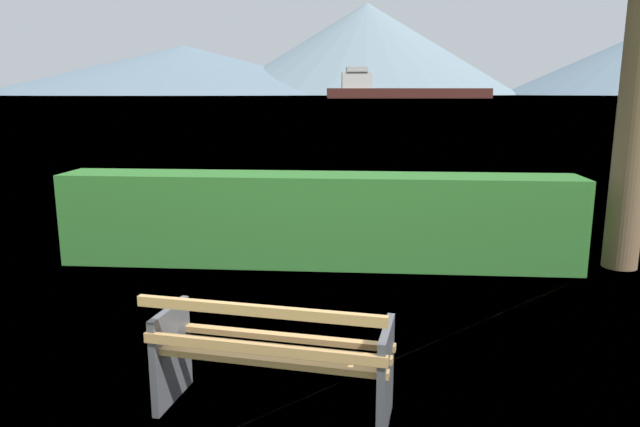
{
  "coord_description": "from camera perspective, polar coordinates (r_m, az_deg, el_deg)",
  "views": [
    {
      "loc": [
        0.58,
        -3.53,
        2.11
      ],
      "look_at": [
        0.0,
        3.87,
        0.56
      ],
      "focal_mm": 32.56,
      "sensor_mm": 36.0,
      "label": 1
    }
  ],
  "objects": [
    {
      "name": "ground_plane",
      "position": [
        4.15,
        -4.41,
        -18.74
      ],
      "size": [
        1400.0,
        1400.0,
        0.0
      ],
      "primitive_type": "plane",
      "color": "olive"
    },
    {
      "name": "water_surface",
      "position": [
        311.7,
        4.46,
        11.37
      ],
      "size": [
        620.0,
        620.0,
        0.0
      ],
      "primitive_type": "plane",
      "color": "#7A99A8",
      "rests_on": "ground_plane"
    },
    {
      "name": "park_bench",
      "position": [
        3.91,
        -4.77,
        -13.82
      ],
      "size": [
        1.63,
        0.8,
        0.87
      ],
      "color": "tan",
      "rests_on": "ground_plane"
    },
    {
      "name": "hedge_row",
      "position": [
        7.19,
        -0.25,
        -0.6
      ],
      "size": [
        6.33,
        0.71,
        1.13
      ],
      "primitive_type": "cube",
      "color": "#2D6B28",
      "rests_on": "ground_plane"
    },
    {
      "name": "cargo_ship_large",
      "position": [
        227.48,
        7.48,
        11.98
      ],
      "size": [
        62.68,
        14.28,
        11.59
      ],
      "color": "#471E19",
      "rests_on": "water_surface"
    },
    {
      "name": "distant_hills",
      "position": [
        593.09,
        2.42,
        14.82
      ],
      "size": [
        755.51,
        386.54,
        88.89
      ],
      "color": "slate",
      "rests_on": "ground_plane"
    }
  ]
}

